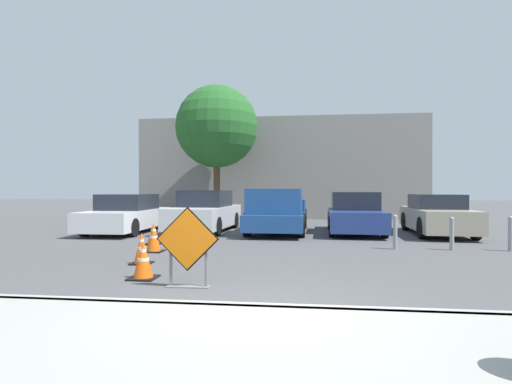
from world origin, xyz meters
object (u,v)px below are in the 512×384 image
object	(u,v)px
parked_car_third	(355,214)
parked_car_second	(205,212)
pickup_truck	(277,213)
traffic_cone_second	(142,249)
bollard_third	(510,233)
bollard_second	(452,233)
bollard_nearest	(395,231)
parked_car_fourth	(437,215)
traffic_cone_third	(154,237)
traffic_cone_nearest	(143,260)
road_closed_sign	(188,246)
parked_car_nearest	(127,215)
traffic_cone_fourth	(153,235)

from	to	relation	value
parked_car_third	parked_car_second	bearing A→B (deg)	2.70
pickup_truck	traffic_cone_second	bearing A→B (deg)	70.14
parked_car_second	bollard_third	world-z (taller)	parked_car_second
bollard_second	bollard_third	bearing A→B (deg)	0.00
bollard_nearest	bollard_second	bearing A→B (deg)	0.00
parked_car_third	bollard_nearest	distance (m)	4.04
parked_car_fourth	traffic_cone_second	bearing A→B (deg)	42.25
parked_car_third	bollard_second	xyz separation A→B (m)	(2.01, -3.99, -0.23)
bollard_nearest	bollard_third	size ratio (longest dim) A/B	1.02
parked_car_second	parked_car_third	distance (m)	5.65
traffic_cone_third	parked_car_fourth	size ratio (longest dim) A/B	0.17
traffic_cone_nearest	bollard_second	world-z (taller)	bollard_second
road_closed_sign	parked_car_third	xyz separation A→B (m)	(3.77, 8.72, 0.01)
traffic_cone_third	parked_car_third	bearing A→B (deg)	42.19
parked_car_third	traffic_cone_third	bearing A→B (deg)	44.86
parked_car_fourth	parked_car_second	bearing A→B (deg)	1.91
traffic_cone_second	parked_car_third	distance (m)	8.67
parked_car_second	traffic_cone_nearest	bearing A→B (deg)	99.54
road_closed_sign	bollard_second	distance (m)	7.46
parked_car_nearest	parked_car_fourth	bearing A→B (deg)	-177.84
traffic_cone_third	traffic_cone_fourth	bearing A→B (deg)	112.14
parked_car_fourth	bollard_second	bearing A→B (deg)	81.14
traffic_cone_second	traffic_cone_third	bearing A→B (deg)	102.40
parked_car_nearest	parked_car_second	bearing A→B (deg)	-166.37
traffic_cone_nearest	parked_car_fourth	bearing A→B (deg)	46.39
road_closed_sign	bollard_third	distance (m)	8.63
parked_car_second	bollard_nearest	xyz separation A→B (m)	(6.21, -3.99, -0.23)
bollard_second	road_closed_sign	bearing A→B (deg)	-140.70
traffic_cone_nearest	traffic_cone_fourth	world-z (taller)	traffic_cone_nearest
road_closed_sign	pickup_truck	world-z (taller)	pickup_truck
traffic_cone_nearest	parked_car_second	bearing A→B (deg)	96.28
traffic_cone_second	bollard_nearest	world-z (taller)	bollard_nearest
traffic_cone_second	parked_car_third	size ratio (longest dim) A/B	0.15
road_closed_sign	traffic_cone_third	size ratio (longest dim) A/B	1.74
pickup_truck	bollard_second	distance (m)	6.04
traffic_cone_nearest	parked_car_second	world-z (taller)	parked_car_second
traffic_cone_nearest	bollard_third	xyz separation A→B (m)	(8.20, 4.17, 0.15)
parked_car_nearest	bollard_second	distance (m)	10.98
bollard_second	parked_car_third	bearing A→B (deg)	116.66
traffic_cone_nearest	parked_car_second	distance (m)	8.22
road_closed_sign	traffic_cone_fourth	xyz separation A→B (m)	(-2.48, 4.86, -0.40)
traffic_cone_third	parked_car_fourth	xyz separation A→B (m)	(8.53, 4.96, 0.31)
traffic_cone_second	pickup_truck	bearing A→B (deg)	68.63
parked_car_third	parked_car_fourth	size ratio (longest dim) A/B	1.00
traffic_cone_fourth	traffic_cone_third	bearing A→B (deg)	-67.86
road_closed_sign	bollard_nearest	xyz separation A→B (m)	(4.33, 4.72, -0.19)
traffic_cone_nearest	bollard_nearest	world-z (taller)	bollard_nearest
parked_car_second	bollard_second	world-z (taller)	parked_car_second
traffic_cone_nearest	traffic_cone_fourth	xyz separation A→B (m)	(-1.49, 4.31, -0.05)
parked_car_nearest	parked_car_fourth	xyz separation A→B (m)	(11.30, 0.49, 0.02)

